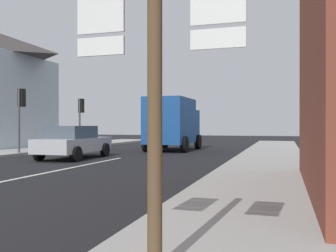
{
  "coord_description": "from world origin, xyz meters",
  "views": [
    {
      "loc": [
        7.12,
        -3.76,
        1.51
      ],
      "look_at": [
        2.07,
        12.7,
        1.46
      ],
      "focal_mm": 40.38,
      "sensor_mm": 36.0,
      "label": 1
    }
  ],
  "objects_px": {
    "route_sign_post": "(155,82)",
    "traffic_light_near_left": "(21,106)",
    "traffic_light_far_left": "(81,112)",
    "sedan_far": "(73,142)",
    "delivery_truck": "(173,123)"
  },
  "relations": [
    {
      "from": "sedan_far",
      "to": "route_sign_post",
      "type": "distance_m",
      "value": 14.04
    },
    {
      "from": "delivery_truck",
      "to": "route_sign_post",
      "type": "distance_m",
      "value": 18.78
    },
    {
      "from": "route_sign_post",
      "to": "traffic_light_near_left",
      "type": "bearing_deg",
      "value": 132.36
    },
    {
      "from": "delivery_truck",
      "to": "sedan_far",
      "type": "bearing_deg",
      "value": -112.88
    },
    {
      "from": "delivery_truck",
      "to": "route_sign_post",
      "type": "height_order",
      "value": "route_sign_post"
    },
    {
      "from": "route_sign_post",
      "to": "traffic_light_near_left",
      "type": "height_order",
      "value": "traffic_light_near_left"
    },
    {
      "from": "sedan_far",
      "to": "delivery_truck",
      "type": "height_order",
      "value": "delivery_truck"
    },
    {
      "from": "route_sign_post",
      "to": "traffic_light_far_left",
      "type": "xyz_separation_m",
      "value": [
        -11.39,
        18.3,
        0.46
      ]
    },
    {
      "from": "route_sign_post",
      "to": "traffic_light_near_left",
      "type": "relative_size",
      "value": 0.96
    },
    {
      "from": "traffic_light_far_left",
      "to": "traffic_light_near_left",
      "type": "bearing_deg",
      "value": -90.0
    },
    {
      "from": "sedan_far",
      "to": "traffic_light_near_left",
      "type": "relative_size",
      "value": 1.28
    },
    {
      "from": "delivery_truck",
      "to": "traffic_light_far_left",
      "type": "xyz_separation_m",
      "value": [
        -6.26,
        0.23,
        0.72
      ]
    },
    {
      "from": "delivery_truck",
      "to": "route_sign_post",
      "type": "relative_size",
      "value": 1.56
    },
    {
      "from": "route_sign_post",
      "to": "traffic_light_near_left",
      "type": "xyz_separation_m",
      "value": [
        -11.39,
        12.49,
        0.55
      ]
    },
    {
      "from": "sedan_far",
      "to": "traffic_light_near_left",
      "type": "distance_m",
      "value": 4.01
    }
  ]
}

